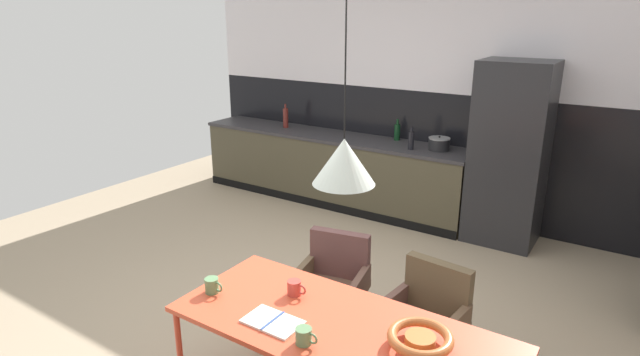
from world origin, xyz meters
name	(u,v)px	position (x,y,z in m)	size (l,w,h in m)	color
ground_plane	(289,323)	(0.00, 0.00, 0.00)	(8.23, 8.23, 0.00)	tan
back_wall_splashback_dark	(432,153)	(0.00, 2.89, 0.74)	(6.33, 0.12, 1.47)	black
back_wall_panel_upper	(441,25)	(0.00, 2.89, 2.21)	(6.33, 0.12, 1.47)	white
kitchen_counter	(330,168)	(-1.21, 2.53, 0.44)	(3.64, 0.63, 0.88)	#47412F
refrigerator_column	(509,154)	(0.97, 2.53, 0.95)	(0.71, 0.60, 1.91)	#232326
dining_table	(340,333)	(0.93, -0.76, 0.70)	(1.87, 0.79, 0.74)	#D64A2D
armchair_near_window	(428,310)	(1.13, 0.01, 0.51)	(0.53, 0.52, 0.80)	brown
armchair_corner_seat	(334,275)	(0.37, 0.08, 0.51)	(0.56, 0.55, 0.80)	brown
fruit_bowl	(420,339)	(1.36, -0.71, 0.80)	(0.33, 0.33, 0.09)	#B2662D
open_book	(273,322)	(0.60, -0.93, 0.75)	(0.31, 0.20, 0.02)	white
mug_wide_latte	(304,336)	(0.85, -0.99, 0.79)	(0.13, 0.09, 0.09)	#5B8456
mug_glass_clear	(295,288)	(0.53, -0.63, 0.79)	(0.13, 0.08, 0.09)	#B23D33
mug_white_ceramic	(212,285)	(0.10, -0.88, 0.79)	(0.13, 0.08, 0.09)	#5B8456
cooking_pot	(439,144)	(0.20, 2.57, 0.95)	(0.24, 0.24, 0.16)	black
bottle_oil_tall	(286,118)	(-1.93, 2.56, 1.01)	(0.07, 0.07, 0.32)	maroon
bottle_vinegar_dark	(397,132)	(-0.39, 2.73, 0.98)	(0.07, 0.07, 0.26)	#0F3319
bottle_wine_green	(411,140)	(-0.07, 2.41, 0.99)	(0.06, 0.06, 0.26)	black
pendant_lamp_over_table_near	(344,161)	(0.93, -0.74, 1.66)	(0.31, 0.31, 1.35)	black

